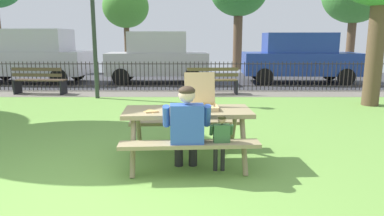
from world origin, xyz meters
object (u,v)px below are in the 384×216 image
at_px(lamp_post_walkway, 94,0).
at_px(pizza_slice_on_table, 152,111).
at_px(park_bench_left, 41,81).
at_px(far_tree_midleft, 127,7).
at_px(parked_car_far_left, 29,55).
at_px(adult_at_table, 188,126).
at_px(parked_car_left, 159,57).
at_px(parked_car_center, 301,57).
at_px(pizza_box_open, 202,102).
at_px(child_at_table, 222,138).
at_px(picnic_table_foreground, 189,121).
at_px(park_bench_center, 213,81).

bearing_deg(lamp_post_walkway, pizza_slice_on_table, -68.07).
height_order(park_bench_left, far_tree_midleft, far_tree_midleft).
xyz_separation_m(pizza_slice_on_table, parked_car_far_left, (-5.84, 9.17, 0.32)).
bearing_deg(park_bench_left, adult_at_table, -54.63).
distance_m(park_bench_left, parked_car_left, 4.54).
distance_m(parked_car_far_left, parked_car_center, 10.62).
xyz_separation_m(pizza_slice_on_table, lamp_post_walkway, (-2.24, 5.57, 2.02)).
xyz_separation_m(pizza_box_open, pizza_slice_on_table, (-0.70, -0.24, -0.09)).
relative_size(park_bench_left, parked_car_left, 0.41).
bearing_deg(parked_car_left, pizza_slice_on_table, -85.18).
bearing_deg(park_bench_left, parked_car_center, 17.63).
xyz_separation_m(pizza_box_open, park_bench_left, (-4.94, 6.07, -0.45)).
bearing_deg(child_at_table, picnic_table_foreground, 130.68).
distance_m(park_bench_center, parked_car_left, 3.53).
height_order(picnic_table_foreground, pizza_slice_on_table, pizza_slice_on_table).
relative_size(pizza_box_open, adult_at_table, 0.46).
distance_m(pizza_box_open, child_at_table, 0.76).
bearing_deg(parked_car_center, lamp_post_walkway, -152.89).
distance_m(park_bench_left, far_tree_midleft, 9.38).
bearing_deg(adult_at_table, lamp_post_walkway, 114.76).
distance_m(pizza_box_open, pizza_slice_on_table, 0.74).
height_order(child_at_table, lamp_post_walkway, lamp_post_walkway).
height_order(picnic_table_foreground, park_bench_center, park_bench_center).
xyz_separation_m(pizza_box_open, lamp_post_walkway, (-2.94, 5.34, 1.93)).
distance_m(picnic_table_foreground, parked_car_left, 9.14).
xyz_separation_m(pizza_slice_on_table, child_at_table, (0.94, -0.38, -0.28)).
bearing_deg(lamp_post_walkway, parked_car_center, 27.11).
distance_m(park_bench_left, parked_car_far_left, 3.35).
bearing_deg(pizza_slice_on_table, parked_car_far_left, 122.51).
xyz_separation_m(park_bench_center, far_tree_midleft, (-4.24, 8.83, 2.94)).
height_order(pizza_slice_on_table, parked_car_center, parked_car_center).
xyz_separation_m(pizza_box_open, child_at_table, (0.25, -0.62, -0.37)).
xyz_separation_m(adult_at_table, park_bench_left, (-4.74, 6.68, -0.24)).
height_order(park_bench_center, parked_car_left, parked_car_left).
xyz_separation_m(picnic_table_foreground, lamp_post_walkway, (-2.75, 5.45, 2.20)).
height_order(child_at_table, park_bench_left, park_bench_left).
distance_m(picnic_table_foreground, lamp_post_walkway, 6.49).
relative_size(picnic_table_foreground, pizza_box_open, 3.42).
height_order(park_bench_left, parked_car_center, parked_car_center).
height_order(pizza_box_open, pizza_slice_on_table, pizza_box_open).
bearing_deg(pizza_slice_on_table, parked_car_left, 94.82).
bearing_deg(park_bench_center, parked_car_far_left, 157.89).
bearing_deg(pizza_box_open, child_at_table, -68.40).
bearing_deg(picnic_table_foreground, adult_at_table, -90.53).
bearing_deg(lamp_post_walkway, picnic_table_foreground, -63.23).
height_order(picnic_table_foreground, parked_car_far_left, parked_car_far_left).
bearing_deg(adult_at_table, pizza_slice_on_table, 143.09).
bearing_deg(parked_car_center, picnic_table_foreground, -115.30).
bearing_deg(pizza_box_open, pizza_slice_on_table, -161.36).
height_order(parked_car_far_left, parked_car_left, parked_car_far_left).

